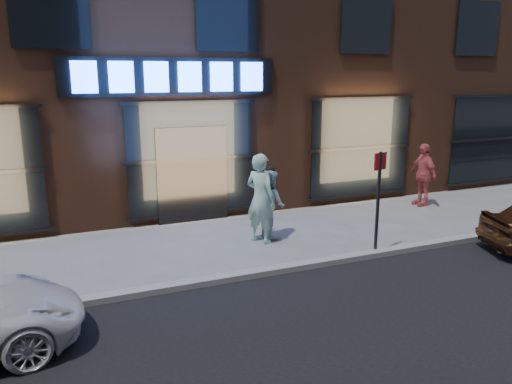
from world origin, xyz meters
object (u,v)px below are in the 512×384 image
Objects in this scene: man_bowtie at (260,198)px; man_cap at (270,203)px; passerby at (423,175)px; sign_post at (378,194)px.

man_cap is (0.35, 0.26, -0.21)m from man_bowtie.
man_bowtie is 1.13× the size of passerby.
man_cap is at bearing -82.55° from man_bowtie.
sign_post is at bearing -160.68° from man_bowtie.
passerby is (5.16, 0.90, 0.10)m from man_cap.
passerby is 0.82× the size of sign_post.
passerby is 4.62m from sign_post.
passerby is at bearing -85.33° from man_cap.
sign_post reaches higher than man_bowtie.
man_bowtie is 0.93× the size of sign_post.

